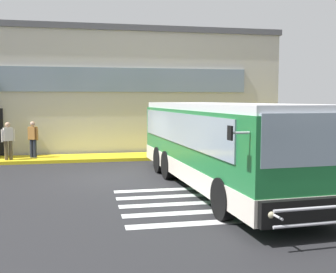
{
  "coord_description": "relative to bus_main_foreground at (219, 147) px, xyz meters",
  "views": [
    {
      "loc": [
        -1.02,
        -14.86,
        2.81
      ],
      "look_at": [
        1.87,
        -0.49,
        1.5
      ],
      "focal_mm": 44.12,
      "sensor_mm": 36.0,
      "label": 1
    }
  ],
  "objects": [
    {
      "name": "passenger_near_column",
      "position": [
        -7.5,
        6.83,
        -0.22
      ],
      "size": [
        0.54,
        0.48,
        1.68
      ],
      "color": "#4C4233",
      "rests_on": "boarding_curb"
    },
    {
      "name": "bus_main_foreground",
      "position": [
        0.0,
        0.0,
        0.0
      ],
      "size": [
        3.14,
        10.81,
        2.7
      ],
      "color": "#1E7238",
      "rests_on": "ground"
    },
    {
      "name": "boarding_curb",
      "position": [
        -3.11,
        7.32,
        -1.26
      ],
      "size": [
        22.54,
        2.0,
        0.15
      ],
      "primitive_type": "cube",
      "color": "yellow",
      "rests_on": "ground"
    },
    {
      "name": "passenger_by_doorway",
      "position": [
        -6.5,
        7.31,
        -0.25
      ],
      "size": [
        0.49,
        0.4,
        1.68
      ],
      "color": "#1E2338",
      "rests_on": "boarding_curb"
    },
    {
      "name": "terminal_building",
      "position": [
        -3.79,
        14.09,
        1.93
      ],
      "size": [
        20.34,
        13.8,
        6.54
      ],
      "color": "beige",
      "rests_on": "ground"
    },
    {
      "name": "bay_paint_stripes",
      "position": [
        -1.11,
        -1.68,
        -1.33
      ],
      "size": [
        4.4,
        3.96,
        0.01
      ],
      "color": "silver",
      "rests_on": "ground"
    },
    {
      "name": "ground_plane",
      "position": [
        -3.11,
        2.52,
        -1.34
      ],
      "size": [
        80.0,
        90.0,
        0.02
      ],
      "primitive_type": "cube",
      "color": "#232326",
      "rests_on": "ground"
    }
  ]
}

